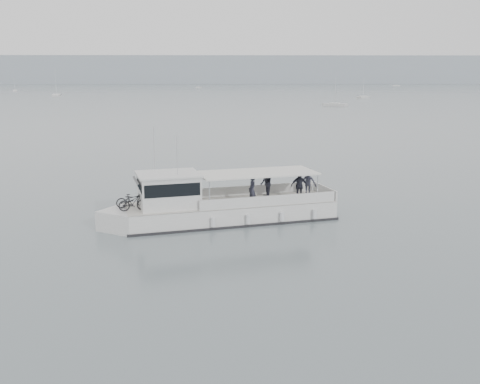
{
  "coord_description": "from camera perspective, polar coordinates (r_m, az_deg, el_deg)",
  "views": [
    {
      "loc": [
        -5.61,
        -30.81,
        7.73
      ],
      "look_at": [
        -4.95,
        -2.6,
        1.6
      ],
      "focal_mm": 40.0,
      "sensor_mm": 36.0,
      "label": 1
    }
  ],
  "objects": [
    {
      "name": "ground",
      "position": [
        32.26,
        8.71,
        -1.75
      ],
      "size": [
        1400.0,
        1400.0,
        0.0
      ],
      "primitive_type": "plane",
      "color": "#546063",
      "rests_on": "ground"
    },
    {
      "name": "headland",
      "position": [
        590.87,
        -0.83,
        12.87
      ],
      "size": [
        1400.0,
        90.0,
        28.0
      ],
      "primitive_type": "cube",
      "color": "#939EA8",
      "rests_on": "ground"
    },
    {
      "name": "moored_fleet",
      "position": [
        234.69,
        -10.76,
        10.25
      ],
      "size": [
        453.59,
        356.4,
        10.99
      ],
      "color": "silver",
      "rests_on": "ground"
    },
    {
      "name": "tour_boat",
      "position": [
        28.76,
        -3.14,
        -1.53
      ],
      "size": [
        12.82,
        6.05,
        5.39
      ],
      "rotation": [
        0.0,
        0.0,
        0.27
      ],
      "color": "silver",
      "rests_on": "ground"
    }
  ]
}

